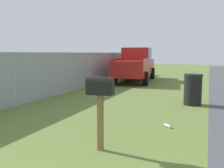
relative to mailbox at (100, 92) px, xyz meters
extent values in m
cube|color=brown|center=(0.00, 0.00, -0.56)|extent=(0.09, 0.09, 1.02)
cube|color=black|center=(0.00, 0.00, 0.06)|extent=(0.24, 0.49, 0.22)
cylinder|color=black|center=(0.00, 0.00, 0.17)|extent=(0.24, 0.49, 0.20)
cube|color=red|center=(0.11, 0.00, 0.13)|extent=(0.02, 0.04, 0.18)
cube|color=maroon|center=(10.95, 2.51, -0.19)|extent=(5.77, 2.41, 0.90)
cube|color=maroon|center=(11.62, 2.59, 0.64)|extent=(2.08, 1.85, 0.76)
cube|color=black|center=(11.62, 2.59, 0.64)|extent=(2.03, 1.88, 0.53)
cube|color=maroon|center=(9.64, 3.20, 0.32)|extent=(2.91, 0.41, 0.12)
cube|color=maroon|center=(9.82, 1.56, 0.32)|extent=(2.91, 0.41, 0.12)
cylinder|color=black|center=(12.69, 3.61, -0.69)|extent=(0.78, 0.34, 0.76)
cylinder|color=black|center=(12.89, 1.83, -0.69)|extent=(0.78, 0.34, 0.76)
cylinder|color=black|center=(9.01, 3.20, -0.69)|extent=(0.78, 0.34, 0.76)
cylinder|color=black|center=(9.22, 1.42, -0.69)|extent=(0.78, 0.34, 0.76)
cylinder|color=black|center=(4.77, -1.30, -0.58)|extent=(0.59, 0.59, 0.97)
cylinder|color=black|center=(4.77, -1.30, -0.06)|extent=(0.62, 0.62, 0.08)
cylinder|color=#9EA3A8|center=(2.37, 4.12, -0.18)|extent=(0.07, 0.07, 1.78)
cylinder|color=#9EA3A8|center=(5.10, 4.12, -0.18)|extent=(0.07, 0.07, 1.78)
cylinder|color=#9EA3A8|center=(7.83, 4.12, -0.18)|extent=(0.07, 0.07, 1.78)
cylinder|color=#9EA3A8|center=(10.56, 4.12, -0.18)|extent=(0.07, 0.07, 1.78)
cylinder|color=#9EA3A8|center=(13.30, 4.12, -0.18)|extent=(0.07, 0.07, 1.78)
cylinder|color=#9EA3A8|center=(16.03, 4.12, -0.18)|extent=(0.07, 0.07, 1.78)
cube|color=#9EA3A8|center=(6.46, 4.12, 0.69)|extent=(19.13, 0.04, 0.04)
cube|color=gray|center=(6.46, 4.12, -0.18)|extent=(19.13, 0.01, 1.78)
cylinder|color=#B2D8BF|center=(1.85, -0.92, -1.03)|extent=(0.20, 0.21, 0.07)
camera|label=1|loc=(-3.95, -1.77, 0.68)|focal=39.75mm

